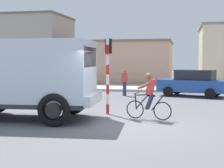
{
  "coord_description": "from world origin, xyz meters",
  "views": [
    {
      "loc": [
        2.11,
        -11.15,
        2.19
      ],
      "look_at": [
        -0.79,
        2.5,
        1.2
      ],
      "focal_mm": 54.45,
      "sensor_mm": 36.0,
      "label": 1
    }
  ],
  "objects_px": {
    "truck_foreground": "(22,74)",
    "pedestrian_near_kerb": "(125,82)",
    "car_red_near": "(193,83)",
    "traffic_light_pole": "(108,63)",
    "cyclist": "(149,96)"
  },
  "relations": [
    {
      "from": "truck_foreground",
      "to": "cyclist",
      "type": "height_order",
      "value": "truck_foreground"
    },
    {
      "from": "cyclist",
      "to": "pedestrian_near_kerb",
      "type": "xyz_separation_m",
      "value": [
        -2.29,
        7.96,
        -0.02
      ]
    },
    {
      "from": "cyclist",
      "to": "pedestrian_near_kerb",
      "type": "bearing_deg",
      "value": 106.06
    },
    {
      "from": "truck_foreground",
      "to": "pedestrian_near_kerb",
      "type": "distance_m",
      "value": 9.16
    },
    {
      "from": "truck_foreground",
      "to": "cyclist",
      "type": "xyz_separation_m",
      "value": [
        4.6,
        0.87,
        -0.8
      ]
    },
    {
      "from": "truck_foreground",
      "to": "traffic_light_pole",
      "type": "relative_size",
      "value": 1.75
    },
    {
      "from": "pedestrian_near_kerb",
      "to": "car_red_near",
      "type": "bearing_deg",
      "value": 7.87
    },
    {
      "from": "car_red_near",
      "to": "traffic_light_pole",
      "type": "bearing_deg",
      "value": -115.39
    },
    {
      "from": "truck_foreground",
      "to": "traffic_light_pole",
      "type": "height_order",
      "value": "traffic_light_pole"
    },
    {
      "from": "traffic_light_pole",
      "to": "car_red_near",
      "type": "height_order",
      "value": "traffic_light_pole"
    },
    {
      "from": "truck_foreground",
      "to": "car_red_near",
      "type": "relative_size",
      "value": 1.29
    },
    {
      "from": "truck_foreground",
      "to": "pedestrian_near_kerb",
      "type": "bearing_deg",
      "value": 75.37
    },
    {
      "from": "traffic_light_pole",
      "to": "pedestrian_near_kerb",
      "type": "bearing_deg",
      "value": 94.31
    },
    {
      "from": "pedestrian_near_kerb",
      "to": "cyclist",
      "type": "bearing_deg",
      "value": -73.94
    },
    {
      "from": "cyclist",
      "to": "traffic_light_pole",
      "type": "xyz_separation_m",
      "value": [
        -1.77,
        0.99,
        1.2
      ]
    }
  ]
}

